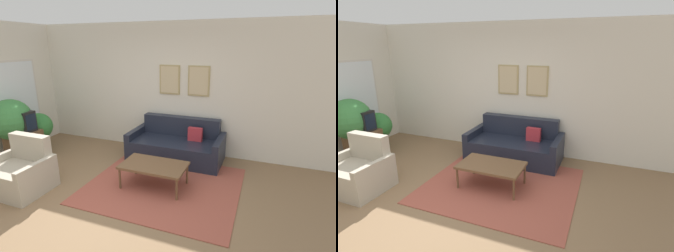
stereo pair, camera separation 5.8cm
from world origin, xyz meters
The scene contains 11 objects.
ground_plane centered at (0.00, 0.00, 0.00)m, with size 16.00×16.00×0.00m, color #846647.
area_rug centered at (0.60, 1.03, 0.01)m, with size 2.44×2.11×0.01m.
wall_back centered at (0.01, 2.60, 1.35)m, with size 8.00×0.09×2.70m.
couch centered at (0.44, 2.14, 0.28)m, with size 1.87×0.90×0.81m.
coffee_table centered at (0.46, 0.94, 0.36)m, with size 1.04×0.62×0.40m.
tv_stand centered at (-2.50, 1.07, 0.30)m, with size 0.67×0.44×0.59m.
tv centered at (-2.49, 1.07, 0.79)m, with size 0.58×0.28×0.41m.
armchair centered at (-1.50, 0.12, 0.28)m, with size 0.91×0.76×0.85m.
potted_plant_tall centered at (-2.63, 0.98, 0.82)m, with size 0.80×0.80×1.23m.
potted_plant_by_window centered at (-2.48, 1.48, 0.54)m, with size 0.57×0.57×0.85m.
potted_plant_small centered at (-2.58, 1.27, 0.56)m, with size 0.58×0.58×0.87m.
Camera 1 is at (2.04, -2.57, 2.23)m, focal length 28.00 mm.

